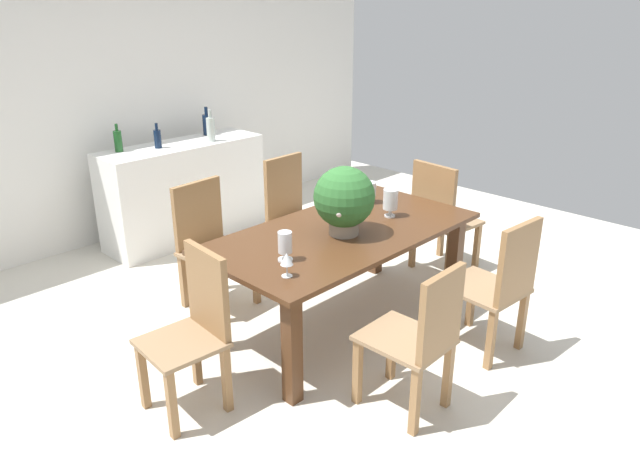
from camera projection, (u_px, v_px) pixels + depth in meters
ground_plane at (324, 315)px, 4.42m from camera, size 7.04×7.04×0.00m
back_wall at (128, 101)px, 5.63m from camera, size 6.40×0.10×2.60m
dining_table at (343, 245)px, 4.08m from camera, size 1.93×1.00×0.73m
chair_head_end at (195, 324)px, 3.29m from camera, size 0.45×0.44×0.95m
chair_near_left at (420, 336)px, 3.21m from camera, size 0.41×0.48×0.92m
chair_near_right at (499, 282)px, 3.77m from camera, size 0.47×0.51×0.95m
chair_far_right at (292, 209)px, 5.03m from camera, size 0.46×0.47×0.98m
chair_far_left at (208, 238)px, 4.45m from camera, size 0.50×0.49×0.95m
chair_foot_end at (440, 213)px, 4.94m from camera, size 0.50×0.51×0.97m
flower_centerpiece at (344, 199)px, 3.88m from camera, size 0.41×0.41×0.47m
crystal_vase_left at (391, 200)px, 4.24m from camera, size 0.11×0.11×0.21m
crystal_vase_center_near at (285, 244)px, 3.53m from camera, size 0.09×0.09×0.19m
crystal_vase_right at (369, 190)px, 4.54m from camera, size 0.11×0.11×0.17m
wine_glass at (287, 260)px, 3.33m from camera, size 0.08×0.08×0.15m
kitchen_counter at (185, 191)px, 5.71m from camera, size 1.59×0.51×0.94m
wine_bottle_clear at (118, 141)px, 5.22m from camera, size 0.07×0.07×0.25m
wine_bottle_dark at (158, 138)px, 5.35m from camera, size 0.06×0.06×0.23m
wine_bottle_amber at (211, 129)px, 5.59m from camera, size 0.08×0.08×0.30m
wine_bottle_tall at (207, 124)px, 5.85m from camera, size 0.08×0.08×0.28m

